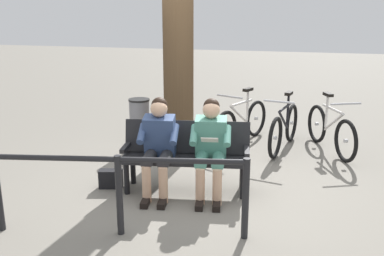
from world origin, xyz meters
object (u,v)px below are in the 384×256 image
(person_companion, at_px, (158,142))
(handbag, at_px, (111,179))
(litter_bin, at_px, (140,124))
(bench, at_px, (186,151))
(tree_trunk, at_px, (178,41))
(bicycle_purple, at_px, (330,130))
(bicycle_silver, at_px, (284,128))
(person_reading, at_px, (211,144))
(bicycle_red, at_px, (242,122))

(person_companion, xyz_separation_m, handbag, (0.65, 0.03, -0.54))
(person_companion, relative_size, handbag, 4.00)
(litter_bin, bearing_deg, bench, 131.46)
(tree_trunk, bearing_deg, person_companion, 98.03)
(person_companion, xyz_separation_m, litter_bin, (0.91, -1.58, -0.24))
(person_companion, bearing_deg, bench, -153.16)
(bench, xyz_separation_m, handbag, (0.94, 0.25, -0.39))
(bench, xyz_separation_m, litter_bin, (1.20, -1.36, -0.08))
(bicycle_purple, bearing_deg, litter_bin, -100.92)
(bicycle_purple, distance_m, bicycle_silver, 0.74)
(handbag, bearing_deg, bicycle_silver, -132.15)
(bench, xyz_separation_m, tree_trunk, (0.50, -1.27, 1.27))
(bench, relative_size, person_reading, 1.38)
(bicycle_purple, bearing_deg, person_companion, -66.82)
(bicycle_purple, bearing_deg, tree_trunk, -95.13)
(person_reading, bearing_deg, tree_trunk, -68.82)
(litter_bin, height_order, bicycle_silver, bicycle_silver)
(bicycle_purple, bearing_deg, person_reading, -58.35)
(person_companion, height_order, bicycle_purple, person_companion)
(handbag, distance_m, bicycle_purple, 3.62)
(person_companion, height_order, litter_bin, person_companion)
(bench, bearing_deg, bicycle_purple, -141.30)
(tree_trunk, relative_size, bicycle_silver, 2.14)
(person_companion, distance_m, bicycle_silver, 2.62)
(handbag, bearing_deg, bicycle_purple, -139.82)
(person_reading, distance_m, litter_bin, 2.14)
(handbag, height_order, bicycle_silver, bicycle_silver)
(tree_trunk, height_order, litter_bin, tree_trunk)
(litter_bin, relative_size, bicycle_red, 0.53)
(litter_bin, relative_size, bicycle_silver, 0.51)
(person_companion, relative_size, tree_trunk, 0.34)
(litter_bin, height_order, bicycle_purple, bicycle_purple)
(bench, xyz_separation_m, bicycle_silver, (-1.09, -1.99, -0.15))
(bench, distance_m, tree_trunk, 1.87)
(person_reading, relative_size, bicycle_purple, 0.77)
(bicycle_silver, bearing_deg, tree_trunk, -54.88)
(bench, bearing_deg, handbag, 4.74)
(handbag, xyz_separation_m, bicycle_purple, (-2.76, -2.33, 0.24))
(person_companion, distance_m, handbag, 0.85)
(bench, distance_m, litter_bin, 1.82)
(litter_bin, xyz_separation_m, bicycle_purple, (-3.02, -0.72, -0.06))
(bench, relative_size, bicycle_silver, 1.00)
(tree_trunk, bearing_deg, bicycle_purple, -160.82)
(bench, relative_size, person_companion, 1.38)
(handbag, relative_size, bicycle_red, 0.19)
(bicycle_red, bearing_deg, litter_bin, -40.68)
(bicycle_red, bearing_deg, handbag, -6.28)
(handbag, xyz_separation_m, tree_trunk, (-0.44, -1.53, 1.66))
(tree_trunk, xyz_separation_m, bicycle_red, (-0.85, -0.89, -1.42))
(person_reading, height_order, handbag, person_reading)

